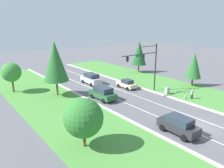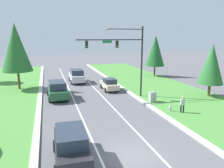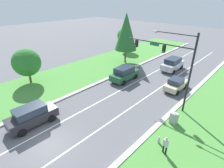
{
  "view_description": "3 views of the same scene",
  "coord_description": "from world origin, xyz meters",
  "views": [
    {
      "loc": [
        -22.85,
        -12.42,
        12.07
      ],
      "look_at": [
        -1.98,
        14.24,
        2.36
      ],
      "focal_mm": 35.0,
      "sensor_mm": 36.0,
      "label": 1
    },
    {
      "loc": [
        -4.57,
        -11.59,
        7.27
      ],
      "look_at": [
        1.8,
        9.67,
        2.46
      ],
      "focal_mm": 35.0,
      "sensor_mm": 36.0,
      "label": 2
    },
    {
      "loc": [
        11.55,
        -4.53,
        11.25
      ],
      "look_at": [
        -1.61,
        9.7,
        1.7
      ],
      "focal_mm": 28.0,
      "sensor_mm": 36.0,
      "label": 3
    }
  ],
  "objects": [
    {
      "name": "ground_plane",
      "position": [
        0.0,
        0.0,
        0.0
      ],
      "size": [
        160.0,
        160.0,
        0.0
      ],
      "primitive_type": "plane",
      "color": "#5B5B60"
    },
    {
      "name": "curb_strip_right",
      "position": [
        5.65,
        0.0,
        0.07
      ],
      "size": [
        0.5,
        90.0,
        0.15
      ],
      "color": "beige",
      "rests_on": "ground_plane"
    },
    {
      "name": "lane_stripe_inner_left",
      "position": [
        -1.8,
        0.0,
        0.0
      ],
      "size": [
        0.14,
        81.0,
        0.01
      ],
      "color": "white",
      "rests_on": "ground_plane"
    },
    {
      "name": "lane_stripe_inner_right",
      "position": [
        1.8,
        0.0,
        0.0
      ],
      "size": [
        0.14,
        81.0,
        0.01
      ],
      "color": "white",
      "rests_on": "ground_plane"
    },
    {
      "name": "traffic_signal_mast",
      "position": [
        4.2,
        12.53,
        5.61
      ],
      "size": [
        7.93,
        0.41,
        8.47
      ],
      "color": "black",
      "rests_on": "ground_plane"
    },
    {
      "name": "forest_suv",
      "position": [
        -3.57,
        14.61,
        1.07
      ],
      "size": [
        2.41,
        4.98,
        2.09
      ],
      "rotation": [
        0.0,
        0.0,
        0.04
      ],
      "color": "#235633",
      "rests_on": "ground_plane"
    },
    {
      "name": "champagne_sedan",
      "position": [
        3.58,
        16.87,
        0.83
      ],
      "size": [
        1.97,
        4.22,
        1.67
      ],
      "rotation": [
        0.0,
        0.0,
        -0.01
      ],
      "color": "beige",
      "rests_on": "ground_plane"
    },
    {
      "name": "silver_suv",
      "position": [
        -0.07,
        23.43,
        1.09
      ],
      "size": [
        2.24,
        5.02,
        2.13
      ],
      "rotation": [
        0.0,
        0.0,
        -0.0
      ],
      "color": "silver",
      "rests_on": "ground_plane"
    },
    {
      "name": "charcoal_suv",
      "position": [
        -3.51,
        0.32,
        1.06
      ],
      "size": [
        2.13,
        4.7,
        2.04
      ],
      "rotation": [
        0.0,
        0.0,
        -0.02
      ],
      "color": "#28282D",
      "rests_on": "ground_plane"
    },
    {
      "name": "utility_cabinet",
      "position": [
        6.59,
        9.82,
        0.6
      ],
      "size": [
        0.7,
        0.6,
        1.2
      ],
      "color": "#9E9E99",
      "rests_on": "ground_plane"
    },
    {
      "name": "pedestrian",
      "position": [
        7.74,
        5.77,
        0.94
      ],
      "size": [
        0.42,
        0.3,
        1.69
      ],
      "rotation": [
        0.0,
        0.0,
        2.92
      ],
      "color": "black",
      "rests_on": "ground_plane"
    },
    {
      "name": "fire_hydrant",
      "position": [
        6.84,
        6.47,
        0.34
      ],
      "size": [
        0.34,
        0.2,
        0.7
      ],
      "color": "#B7B7BC",
      "rests_on": "ground_plane"
    },
    {
      "name": "conifer_near_right_tree",
      "position": [
        14.41,
        10.0,
        4.04
      ],
      "size": [
        2.98,
        2.98,
        6.43
      ],
      "color": "brown",
      "rests_on": "ground_plane"
    },
    {
      "name": "conifer_far_right_tree",
      "position": [
        14.68,
        24.9,
        4.76
      ],
      "size": [
        3.49,
        3.49,
        7.56
      ],
      "color": "brown",
      "rests_on": "ground_plane"
    },
    {
      "name": "conifer_mid_left_tree",
      "position": [
        -8.49,
        20.9,
        5.84
      ],
      "size": [
        4.07,
        4.07,
        9.1
      ],
      "color": "brown",
      "rests_on": "ground_plane"
    }
  ]
}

